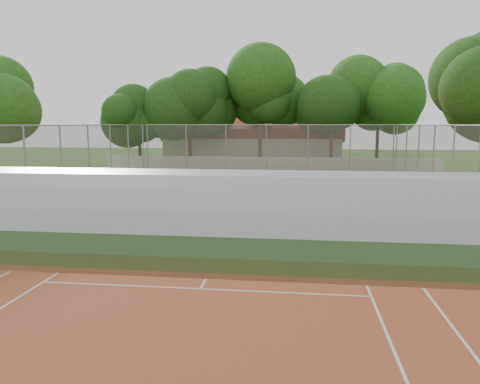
# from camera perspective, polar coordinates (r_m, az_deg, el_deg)

# --- Properties ---
(ground) EXTENTS (120.00, 120.00, 0.00)m
(ground) POSITION_cam_1_polar(r_m,az_deg,el_deg) (17.87, -0.60, -4.82)
(ground) COLOR #1D3A0F
(ground) RESTS_ON ground
(court_pad) EXTENTS (18.00, 34.00, 0.02)m
(court_pad) POSITION_cam_1_polar(r_m,az_deg,el_deg) (17.87, -0.60, -4.79)
(court_pad) COLOR #B24422
(court_pad) RESTS_ON ground
(court_lines) EXTENTS (10.98, 23.78, 0.01)m
(court_lines) POSITION_cam_1_polar(r_m,az_deg,el_deg) (17.87, -0.60, -4.75)
(court_lines) COLOR white
(court_lines) RESTS_ON court_pad
(tennis_net) EXTENTS (11.88, 0.10, 0.98)m
(tennis_net) POSITION_cam_1_polar(r_m,az_deg,el_deg) (17.76, -0.60, -3.22)
(tennis_net) COLOR black
(tennis_net) RESTS_ON court_pad
(perimeter_fence) EXTENTS (18.00, 34.00, 4.00)m
(perimeter_fence) POSITION_cam_1_polar(r_m,az_deg,el_deg) (17.53, -0.61, 1.56)
(perimeter_fence) COLOR slate
(perimeter_fence) RESTS_ON ground
(boundary_wall) EXTENTS (26.00, 0.30, 1.50)m
(boundary_wall) POSITION_cam_1_polar(r_m,az_deg,el_deg) (36.47, 3.43, 3.08)
(boundary_wall) COLOR white
(boundary_wall) RESTS_ON ground
(clubhouse) EXTENTS (16.40, 9.00, 4.40)m
(clubhouse) POSITION_cam_1_polar(r_m,az_deg,el_deg) (46.49, 1.79, 6.00)
(clubhouse) COLOR beige
(clubhouse) RESTS_ON ground
(tropical_trees) EXTENTS (29.00, 19.00, 10.00)m
(tropical_trees) POSITION_cam_1_polar(r_m,az_deg,el_deg) (39.33, 3.78, 9.65)
(tropical_trees) COLOR #12340D
(tropical_trees) RESTS_ON ground
(player_near) EXTENTS (0.73, 0.62, 1.69)m
(player_near) POSITION_cam_1_polar(r_m,az_deg,el_deg) (15.72, 6.23, -3.47)
(player_near) COLOR #1CA1F2
(player_near) RESTS_ON court_pad
(player_far_left) EXTENTS (1.05, 0.95, 1.77)m
(player_far_left) POSITION_cam_1_polar(r_m,az_deg,el_deg) (21.47, -7.50, -0.22)
(player_far_left) COLOR #181948
(player_far_left) RESTS_ON court_pad
(player_far_right) EXTENTS (1.04, 0.67, 1.65)m
(player_far_right) POSITION_cam_1_polar(r_m,az_deg,el_deg) (24.17, 10.91, 0.52)
(player_far_right) COLOR white
(player_far_right) RESTS_ON court_pad
(ball_hopper) EXTENTS (0.53, 0.53, 1.05)m
(ball_hopper) POSITION_cam_1_polar(r_m,az_deg,el_deg) (15.43, -21.71, -5.44)
(ball_hopper) COLOR #AEAEB5
(ball_hopper) RESTS_ON court_pad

